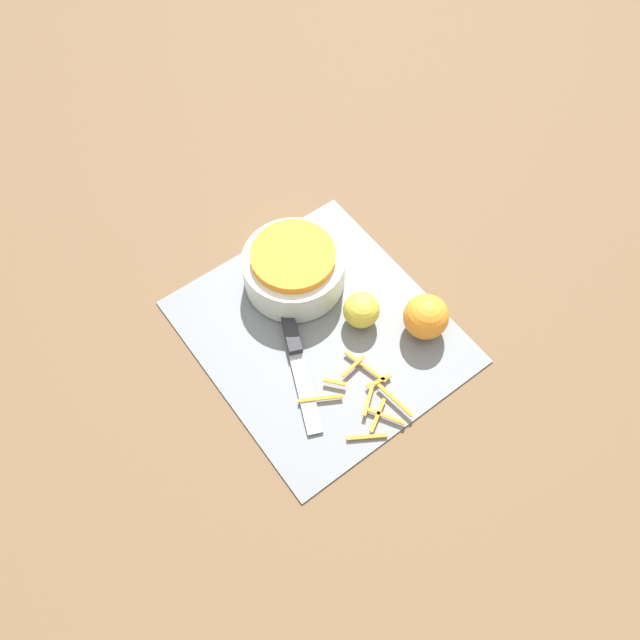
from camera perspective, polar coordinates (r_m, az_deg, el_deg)
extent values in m
plane|color=brown|center=(0.94, 0.00, -1.10)|extent=(4.00, 4.00, 0.00)
cube|color=slate|center=(0.94, 0.00, -1.01)|extent=(0.39, 0.35, 0.01)
cylinder|color=silver|center=(0.96, -2.40, 4.62)|extent=(0.16, 0.16, 0.06)
cylinder|color=orange|center=(0.93, -2.48, 5.83)|extent=(0.13, 0.13, 0.02)
cube|color=#232328|center=(0.93, -2.80, -0.50)|extent=(0.09, 0.06, 0.02)
cube|color=#B2B2B7|center=(0.89, -1.31, -6.68)|extent=(0.12, 0.07, 0.00)
sphere|color=orange|center=(0.92, 9.67, 0.29)|extent=(0.07, 0.07, 0.07)
sphere|color=gold|center=(0.92, 3.80, 0.91)|extent=(0.05, 0.05, 0.05)
cube|color=orange|center=(0.87, 4.32, -10.60)|extent=(0.03, 0.05, 0.00)
cube|color=orange|center=(0.88, 5.30, -8.66)|extent=(0.03, 0.05, 0.00)
cube|color=orange|center=(0.90, 5.40, -5.59)|extent=(0.01, 0.04, 0.00)
cube|color=orange|center=(0.89, 6.90, -7.27)|extent=(0.07, 0.01, 0.00)
cube|color=orange|center=(0.89, 1.37, -5.69)|extent=(0.03, 0.02, 0.00)
cube|color=orange|center=(0.88, 0.04, -7.17)|extent=(0.04, 0.06, 0.00)
cube|color=orange|center=(0.90, 2.99, -4.28)|extent=(0.01, 0.05, 0.00)
cube|color=orange|center=(0.88, 4.48, -7.17)|extent=(0.04, 0.05, 0.00)
cube|color=orange|center=(0.88, 6.08, -8.75)|extent=(0.05, 0.03, 0.00)
cube|color=orange|center=(0.91, 4.17, -4.25)|extent=(0.07, 0.02, 0.00)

